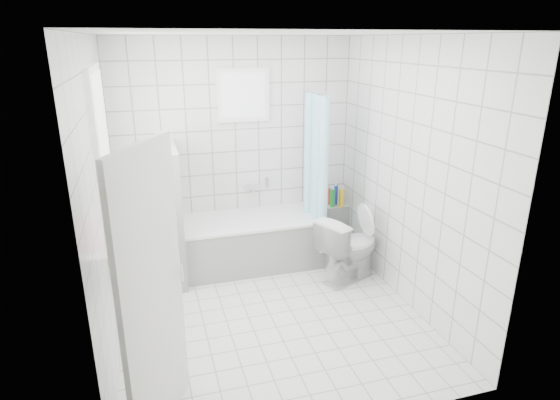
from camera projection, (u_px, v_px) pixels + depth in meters
name	position (u px, v px, depth m)	size (l,w,h in m)	color
ground	(270.00, 314.00, 4.59)	(3.00, 3.00, 0.00)	white
ceiling	(268.00, 33.00, 3.74)	(3.00, 3.00, 0.00)	white
wall_back	(236.00, 151.00, 5.53)	(2.80, 0.02, 2.60)	white
wall_front	(334.00, 260.00, 2.80)	(2.80, 0.02, 2.60)	white
wall_left	(103.00, 202.00, 3.79)	(0.02, 3.00, 2.60)	white
wall_right	(408.00, 176.00, 4.54)	(0.02, 3.00, 2.60)	white
window_left	(106.00, 158.00, 3.98)	(0.01, 0.90, 1.40)	white
window_back	(244.00, 96.00, 5.30)	(0.50, 0.01, 0.50)	white
window_sill	(121.00, 237.00, 4.23)	(0.18, 1.02, 0.08)	white
door	(153.00, 298.00, 2.96)	(0.04, 0.80, 2.00)	silver
bathtub	(251.00, 241.00, 5.53)	(1.62, 0.77, 0.58)	white
partition_wall	(173.00, 214.00, 5.11)	(0.15, 0.85, 1.50)	white
tiled_ledge	(332.00, 224.00, 6.07)	(0.40, 0.24, 0.55)	white
toilet	(349.00, 248.00, 5.15)	(0.42, 0.74, 0.76)	white
curtain_rod	(315.00, 92.00, 5.16)	(0.02, 0.02, 0.80)	silver
shower_curtain	(317.00, 174.00, 5.33)	(0.14, 0.48, 1.78)	#56D5FF
tub_faucet	(252.00, 187.00, 5.68)	(0.18, 0.06, 0.06)	silver
sill_bottles	(120.00, 221.00, 4.14)	(0.17, 0.79, 0.32)	white
ledge_bottles	(335.00, 197.00, 5.92)	(0.18, 0.17, 0.25)	red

